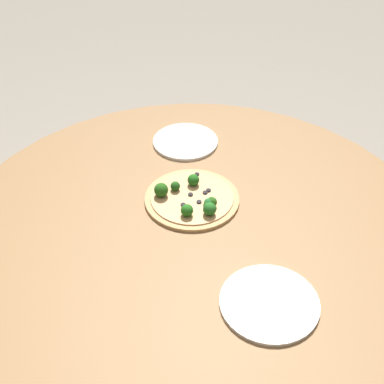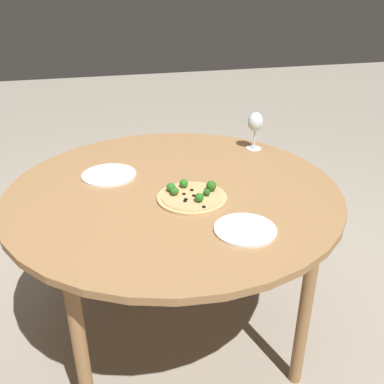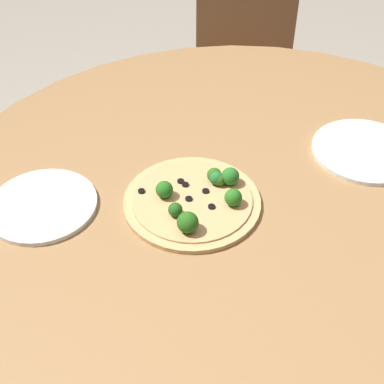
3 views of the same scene
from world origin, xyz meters
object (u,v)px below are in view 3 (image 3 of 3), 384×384
object	(u,v)px
plate_near	(43,205)
plate_far	(365,151)
chair	(244,57)
pizza	(195,199)

from	to	relation	value
plate_near	plate_far	world-z (taller)	same
chair	pizza	xyz separation A→B (m)	(-0.22, 1.08, 0.26)
plate_near	plate_far	size ratio (longest dim) A/B	0.91
chair	plate_near	size ratio (longest dim) A/B	4.49
chair	pizza	distance (m)	1.13
chair	pizza	bearing A→B (deg)	-96.33
pizza	plate_far	world-z (taller)	pizza
chair	plate_near	xyz separation A→B (m)	(0.06, 1.20, 0.26)
chair	plate_far	world-z (taller)	chair
chair	plate_near	world-z (taller)	chair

